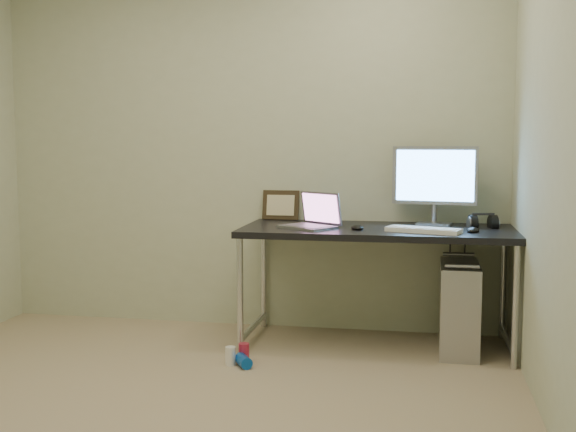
{
  "coord_description": "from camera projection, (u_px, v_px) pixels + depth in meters",
  "views": [
    {
      "loc": [
        1.18,
        -3.09,
        1.29
      ],
      "look_at": [
        0.41,
        1.03,
        0.85
      ],
      "focal_mm": 45.0,
      "sensor_mm": 36.0,
      "label": 1
    }
  ],
  "objects": [
    {
      "name": "floor",
      "position": [
        161.0,
        417.0,
        3.37
      ],
      "size": [
        3.5,
        3.5,
        0.0
      ],
      "primitive_type": "plane",
      "color": "tan",
      "rests_on": "ground"
    },
    {
      "name": "wall_back",
      "position": [
        249.0,
        146.0,
        4.95
      ],
      "size": [
        3.5,
        0.02,
        2.5
      ],
      "primitive_type": "cube",
      "color": "beige",
      "rests_on": "ground"
    },
    {
      "name": "wall_right",
      "position": [
        566.0,
        150.0,
        2.92
      ],
      "size": [
        0.02,
        3.5,
        2.5
      ],
      "primitive_type": "cube",
      "color": "beige",
      "rests_on": "ground"
    },
    {
      "name": "desk",
      "position": [
        377.0,
        240.0,
        4.49
      ],
      "size": [
        1.68,
        0.73,
        0.75
      ],
      "color": "black",
      "rests_on": "ground"
    },
    {
      "name": "tower_computer",
      "position": [
        459.0,
        308.0,
        4.4
      ],
      "size": [
        0.24,
        0.53,
        0.58
      ],
      "rotation": [
        0.0,
        0.0,
        -0.01
      ],
      "color": "#A2A2A6",
      "rests_on": "ground"
    },
    {
      "name": "cable_a",
      "position": [
        449.0,
        276.0,
        4.74
      ],
      "size": [
        0.01,
        0.16,
        0.69
      ],
      "primitive_type": "cylinder",
      "rotation": [
        0.21,
        0.0,
        0.0
      ],
      "color": "black",
      "rests_on": "ground"
    },
    {
      "name": "cable_b",
      "position": [
        463.0,
        280.0,
        4.71
      ],
      "size": [
        0.02,
        0.11,
        0.71
      ],
      "primitive_type": "cylinder",
      "rotation": [
        0.14,
        0.0,
        0.09
      ],
      "color": "black",
      "rests_on": "ground"
    },
    {
      "name": "can_red",
      "position": [
        244.0,
        353.0,
        4.2
      ],
      "size": [
        0.09,
        0.09,
        0.11
      ],
      "primitive_type": "cylinder",
      "rotation": [
        0.0,
        0.0,
        -0.5
      ],
      "color": "#B6223F",
      "rests_on": "ground"
    },
    {
      "name": "can_white",
      "position": [
        230.0,
        356.0,
        4.15
      ],
      "size": [
        0.08,
        0.08,
        0.11
      ],
      "primitive_type": "cylinder",
      "rotation": [
        0.0,
        0.0,
        0.36
      ],
      "color": "white",
      "rests_on": "ground"
    },
    {
      "name": "can_blue",
      "position": [
        244.0,
        361.0,
        4.12
      ],
      "size": [
        0.13,
        0.14,
        0.07
      ],
      "primitive_type": "cylinder",
      "rotation": [
        1.57,
        0.0,
        0.56
      ],
      "color": "blue",
      "rests_on": "ground"
    },
    {
      "name": "laptop",
      "position": [
        313.0,
        219.0,
        4.48
      ],
      "size": [
        0.41,
        0.39,
        0.22
      ],
      "rotation": [
        0.0,
        0.0,
        -0.61
      ],
      "color": "#A0A1A7",
      "rests_on": "desk"
    },
    {
      "name": "monitor",
      "position": [
        435.0,
        179.0,
        4.59
      ],
      "size": [
        0.54,
        0.19,
        0.5
      ],
      "rotation": [
        0.0,
        0.0,
        -0.15
      ],
      "color": "#A0A1A7",
      "rests_on": "desk"
    },
    {
      "name": "keyboard",
      "position": [
        424.0,
        230.0,
        4.26
      ],
      "size": [
        0.46,
        0.27,
        0.03
      ],
      "primitive_type": "cube",
      "rotation": [
        0.0,
        0.0,
        -0.31
      ],
      "color": "white",
      "rests_on": "desk"
    },
    {
      "name": "mouse_right",
      "position": [
        473.0,
        229.0,
        4.26
      ],
      "size": [
        0.09,
        0.12,
        0.04
      ],
      "primitive_type": "ellipsoid",
      "rotation": [
        0.0,
        0.0,
        -0.16
      ],
      "color": "black",
      "rests_on": "desk"
    },
    {
      "name": "mouse_left",
      "position": [
        358.0,
        226.0,
        4.39
      ],
      "size": [
        0.1,
        0.13,
        0.04
      ],
      "primitive_type": "ellipsoid",
      "rotation": [
        0.0,
        0.0,
        0.29
      ],
      "color": "black",
      "rests_on": "desk"
    },
    {
      "name": "headphones",
      "position": [
        483.0,
        223.0,
        4.46
      ],
      "size": [
        0.19,
        0.11,
        0.12
      ],
      "rotation": [
        0.0,
        0.0,
        0.23
      ],
      "color": "black",
      "rests_on": "desk"
    },
    {
      "name": "picture_frame",
      "position": [
        281.0,
        205.0,
        4.93
      ],
      "size": [
        0.25,
        0.07,
        0.2
      ],
      "primitive_type": "cube",
      "rotation": [
        -0.21,
        0.0,
        -0.01
      ],
      "color": "black",
      "rests_on": "desk"
    },
    {
      "name": "webcam",
      "position": [
        317.0,
        209.0,
        4.82
      ],
      "size": [
        0.04,
        0.03,
        0.12
      ],
      "rotation": [
        0.0,
        0.0,
        0.09
      ],
      "color": "silver",
      "rests_on": "desk"
    }
  ]
}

